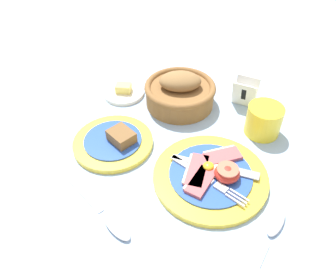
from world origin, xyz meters
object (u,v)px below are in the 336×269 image
sugar_cup (264,119)px  bread_basket (180,92)px  breakfast_plate (211,175)px  butter_dish (124,92)px  bread_plate (114,141)px  number_card (245,93)px  teaspoon_by_saucer (271,233)px  teaspoon_near_cup (108,218)px

sugar_cup → bread_basket: bread_basket is taller
breakfast_plate → butter_dish: bearing=142.4°
bread_plate → number_card: number_card is taller
number_card → bread_plate: bearing=-129.4°
sugar_cup → teaspoon_by_saucer: size_ratio=0.43×
butter_dish → teaspoon_near_cup: bearing=-71.5°
breakfast_plate → sugar_cup: sugar_cup is taller
bread_plate → butter_dish: 0.20m
teaspoon_near_cup → teaspoon_by_saucer: bearing=40.6°
teaspoon_near_cup → bread_basket: bearing=114.9°
number_card → bread_basket: bearing=-155.9°
sugar_cup → bread_basket: size_ratio=0.45×
sugar_cup → bread_plate: bearing=-155.7°
teaspoon_by_saucer → teaspoon_near_cup: bearing=116.3°
teaspoon_by_saucer → bread_basket: bearing=53.9°
sugar_cup → number_card: 0.11m
bread_plate → number_card: size_ratio=2.50×
bread_basket → teaspoon_by_saucer: size_ratio=0.96×
sugar_cup → teaspoon_by_saucer: (0.04, -0.28, -0.03)m
bread_plate → bread_basket: (0.10, 0.19, 0.03)m
teaspoon_near_cup → sugar_cup: bearing=82.7°
bread_basket → sugar_cup: bearing=-12.9°
bread_plate → sugar_cup: sugar_cup is taller
butter_dish → number_card: number_card is taller
number_card → teaspoon_near_cup: (-0.19, -0.43, -0.03)m
bread_basket → teaspoon_near_cup: bearing=-94.6°
bread_basket → number_card: 0.17m
teaspoon_by_saucer → sugar_cup: bearing=24.0°
number_card → butter_dish: bearing=-162.7°
bread_basket → teaspoon_by_saucer: bearing=-51.3°
breakfast_plate → number_card: number_card is taller
breakfast_plate → teaspoon_by_saucer: size_ratio=1.25×
butter_dish → teaspoon_by_saucer: butter_dish is taller
butter_dish → teaspoon_near_cup: (0.13, -0.38, -0.00)m
bread_basket → teaspoon_near_cup: (-0.03, -0.38, -0.03)m
butter_dish → teaspoon_by_saucer: (0.42, -0.32, -0.00)m
butter_dish → number_card: 0.32m
bread_plate → teaspoon_by_saucer: (0.36, -0.13, -0.00)m
bread_basket → teaspoon_by_saucer: 0.42m
sugar_cup → teaspoon_near_cup: 0.42m
teaspoon_near_cup → number_card: bearing=95.3°
sugar_cup → bread_basket: 0.22m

